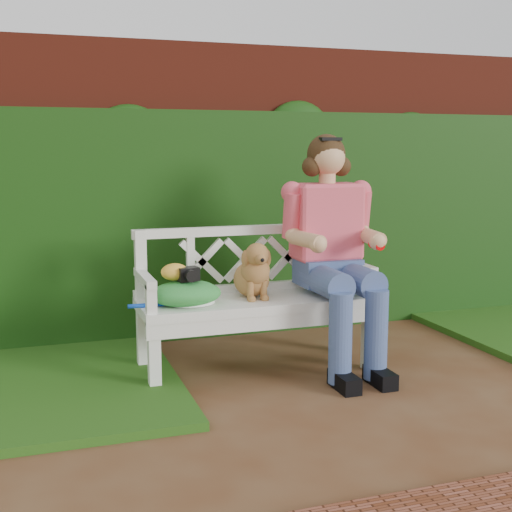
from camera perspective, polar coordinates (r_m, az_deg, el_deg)
name	(u,v)px	position (r m, az deg, el deg)	size (l,w,h in m)	color
ground	(391,400)	(4.08, 11.16, -11.67)	(60.00, 60.00, 0.00)	#542C16
brick_wall	(277,189)	(5.56, 1.76, 5.61)	(10.00, 0.30, 2.20)	maroon
ivy_hedge	(286,222)	(5.37, 2.56, 2.81)	(10.00, 0.18, 1.70)	#143B0C
garden_bench	(256,334)	(4.45, 0.00, -6.50)	(1.58, 0.60, 0.48)	white
seated_woman	(329,249)	(4.50, 6.14, 0.60)	(0.66, 0.87, 1.55)	#D83860
dog	(253,269)	(4.36, -0.28, -1.10)	(0.25, 0.33, 0.37)	#9F6C23
tennis_racket	(187,302)	(4.22, -5.78, -3.86)	(0.56, 0.23, 0.03)	white
green_bag	(186,293)	(4.20, -5.88, -3.07)	(0.44, 0.34, 0.15)	green
camera_item	(188,274)	(4.18, -5.68, -1.50)	(0.12, 0.09, 0.08)	black
baseball_glove	(175,272)	(4.19, -6.80, -1.32)	(0.17, 0.12, 0.11)	gold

